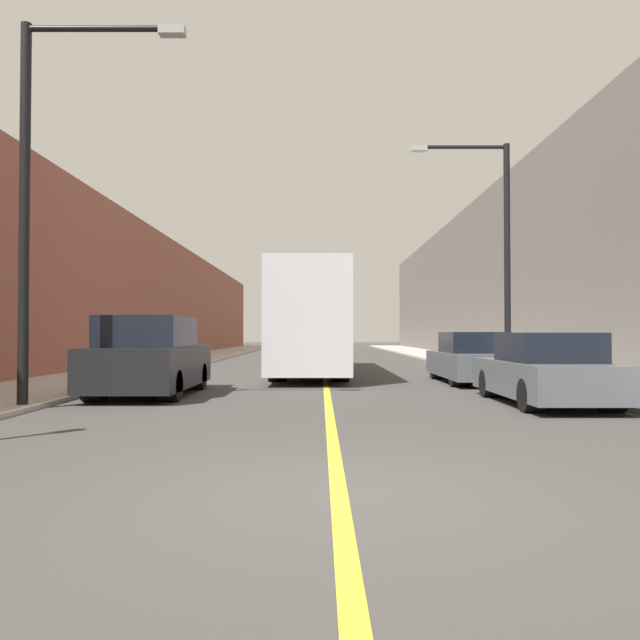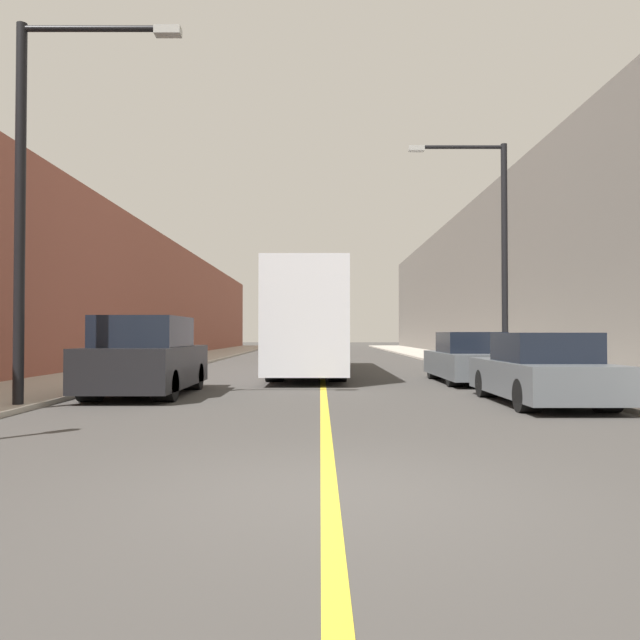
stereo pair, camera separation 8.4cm
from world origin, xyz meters
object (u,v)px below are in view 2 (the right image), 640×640
(bus, at_px, (309,321))
(car_right_near, at_px, (542,372))
(parked_suv_left, at_px, (147,359))
(street_lamp_left, at_px, (37,181))
(car_right_mid, at_px, (469,360))
(street_lamp_right, at_px, (495,241))

(bus, xyz_separation_m, car_right_near, (4.93, -9.77, -1.24))
(parked_suv_left, height_order, street_lamp_left, street_lamp_left)
(street_lamp_left, bearing_deg, car_right_near, 5.19)
(bus, distance_m, car_right_near, 11.01)
(parked_suv_left, height_order, car_right_near, parked_suv_left)
(parked_suv_left, bearing_deg, car_right_mid, 24.01)
(bus, height_order, car_right_mid, bus)
(car_right_near, bearing_deg, street_lamp_left, -174.81)
(car_right_near, xyz_separation_m, street_lamp_right, (1.07, 7.09, 3.75))
(car_right_mid, bearing_deg, street_lamp_left, -146.39)
(street_lamp_left, height_order, street_lamp_right, street_lamp_right)
(parked_suv_left, xyz_separation_m, car_right_near, (8.57, -1.84, -0.19))
(bus, relative_size, car_right_mid, 2.54)
(bus, relative_size, car_right_near, 2.71)
(parked_suv_left, xyz_separation_m, car_right_mid, (8.43, 3.75, -0.18))
(parked_suv_left, distance_m, car_right_near, 8.77)
(bus, relative_size, street_lamp_left, 1.67)
(bus, distance_m, car_right_mid, 6.47)
(street_lamp_right, bearing_deg, street_lamp_left, -143.95)
(car_right_near, height_order, street_lamp_left, street_lamp_left)
(car_right_mid, relative_size, street_lamp_left, 0.66)
(car_right_near, height_order, car_right_mid, car_right_mid)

